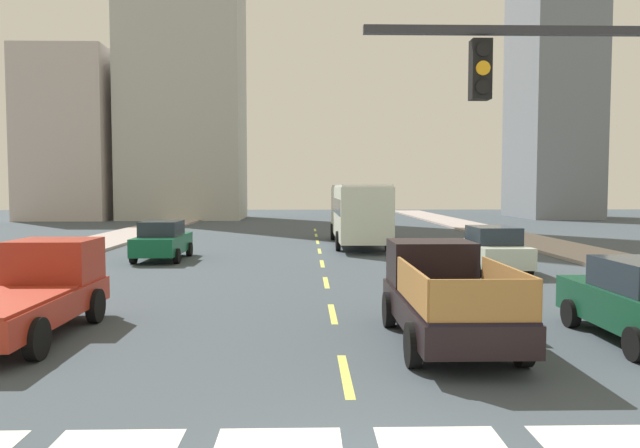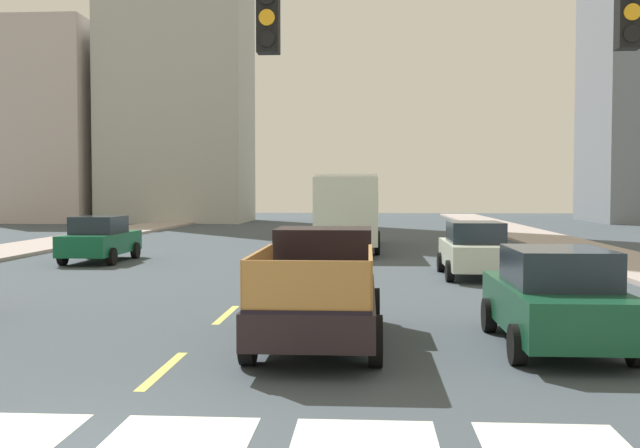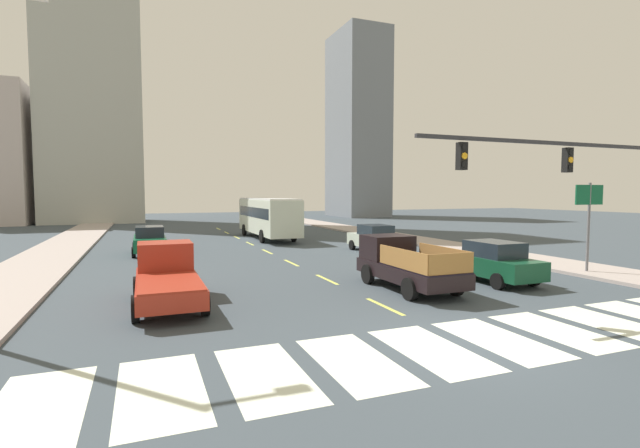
{
  "view_description": "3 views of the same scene",
  "coord_description": "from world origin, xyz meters",
  "px_view_note": "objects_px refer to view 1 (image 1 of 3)",
  "views": [
    {
      "loc": [
        -0.67,
        -6.07,
        3.19
      ],
      "look_at": [
        -0.28,
        10.88,
        2.16
      ],
      "focal_mm": 33.92,
      "sensor_mm": 36.0,
      "label": 1
    },
    {
      "loc": [
        3.07,
        -6.95,
        2.71
      ],
      "look_at": [
        2.03,
        9.06,
        1.97
      ],
      "focal_mm": 42.06,
      "sensor_mm": 36.0,
      "label": 2
    },
    {
      "loc": [
        -7.32,
        -8.82,
        3.72
      ],
      "look_at": [
        1.33,
        13.19,
        2.11
      ],
      "focal_mm": 25.34,
      "sensor_mm": 36.0,
      "label": 3
    }
  ],
  "objects_px": {
    "sedan_mid": "(162,240)",
    "city_bus": "(358,210)",
    "pickup_stakebed": "(443,295)",
    "sedan_near_right": "(492,249)",
    "pickup_dark": "(33,292)"
  },
  "relations": [
    {
      "from": "pickup_dark",
      "to": "city_bus",
      "type": "height_order",
      "value": "city_bus"
    },
    {
      "from": "pickup_dark",
      "to": "city_bus",
      "type": "relative_size",
      "value": 0.48
    },
    {
      "from": "pickup_stakebed",
      "to": "sedan_near_right",
      "type": "relative_size",
      "value": 1.18
    },
    {
      "from": "city_bus",
      "to": "sedan_near_right",
      "type": "relative_size",
      "value": 2.45
    },
    {
      "from": "city_bus",
      "to": "sedan_mid",
      "type": "bearing_deg",
      "value": -142.54
    },
    {
      "from": "sedan_near_right",
      "to": "sedan_mid",
      "type": "relative_size",
      "value": 1.0
    },
    {
      "from": "pickup_dark",
      "to": "city_bus",
      "type": "bearing_deg",
      "value": 65.99
    },
    {
      "from": "pickup_stakebed",
      "to": "sedan_near_right",
      "type": "xyz_separation_m",
      "value": [
        4.16,
        10.06,
        -0.08
      ]
    },
    {
      "from": "pickup_stakebed",
      "to": "sedan_mid",
      "type": "xyz_separation_m",
      "value": [
        -9.18,
        14.05,
        -0.08
      ]
    },
    {
      "from": "sedan_mid",
      "to": "city_bus",
      "type": "bearing_deg",
      "value": 37.06
    },
    {
      "from": "pickup_stakebed",
      "to": "pickup_dark",
      "type": "distance_m",
      "value": 8.84
    },
    {
      "from": "sedan_near_right",
      "to": "sedan_mid",
      "type": "bearing_deg",
      "value": 161.2
    },
    {
      "from": "pickup_stakebed",
      "to": "city_bus",
      "type": "bearing_deg",
      "value": 92.73
    },
    {
      "from": "pickup_dark",
      "to": "sedan_mid",
      "type": "relative_size",
      "value": 1.18
    },
    {
      "from": "sedan_mid",
      "to": "pickup_dark",
      "type": "bearing_deg",
      "value": -86.99
    }
  ]
}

